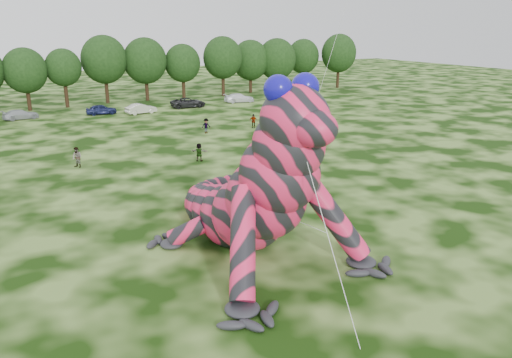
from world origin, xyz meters
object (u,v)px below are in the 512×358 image
Objects in this scene: inflatable_gecko at (233,159)px; car_7 at (239,98)px; tree_11 at (146,69)px; car_6 at (188,103)px; tree_14 at (250,66)px; car_5 at (141,109)px; tree_15 at (277,65)px; tree_8 at (26,79)px; spectator_3 at (253,121)px; tree_13 at (223,66)px; spectator_2 at (206,126)px; tree_12 at (183,71)px; tree_16 at (303,64)px; car_4 at (101,109)px; tree_10 at (105,69)px; car_3 at (21,115)px; spectator_1 at (77,157)px; tree_9 at (64,78)px; tree_17 at (339,61)px; spectator_5 at (199,152)px.

inflatable_gecko is 4.10× the size of car_7.
car_6 is at bearing -72.40° from tree_11.
tree_11 is 1.07× the size of tree_14.
car_5 is 0.82× the size of car_6.
car_6 reaches higher than car_5.
tree_15 is 31.84m from car_5.
tree_14 reaches higher than car_7.
spectator_3 is (22.19, -27.14, -3.63)m from tree_8.
tree_13 is 31.70m from spectator_2.
tree_11 is 1.12× the size of tree_12.
tree_16 is 2.27× the size of car_4.
car_3 is at bearing -146.91° from tree_10.
spectator_2 is (10.88, 28.48, -4.14)m from inflatable_gecko.
tree_8 reaches higher than car_6.
spectator_2 is (15.94, -27.24, -3.61)m from tree_8.
car_5 is 16.73m from spectator_2.
tree_12 is at bearing 175.08° from tree_13.
spectator_1 is at bearing -131.63° from tree_13.
spectator_3 is at bearing -81.60° from tree_11.
car_5 is 2.50× the size of spectator_2.
car_5 is (13.29, -10.72, -3.76)m from tree_8.
tree_14 reaches higher than tree_9.
car_6 is (23.01, -1.58, 0.08)m from car_3.
tree_10 is 1.09× the size of tree_15.
tree_8 is 56.17m from tree_17.
tree_17 is 5.96× the size of spectator_2.
car_4 is at bearing -108.04° from tree_10.
spectator_2 is (10.65, -27.60, -3.48)m from tree_9.
spectator_2 is (5.53, 10.88, 0.03)m from spectator_5.
tree_11 reaches higher than car_7.
tree_13 is (19.73, -1.45, -0.19)m from tree_10.
spectator_5 reaches higher than car_7.
tree_16 is at bearing -97.02° from spectator_5.
tree_11 is 1.07× the size of tree_16.
inflatable_gecko reaches higher than tree_15.
car_3 is 15.55m from car_5.
tree_13 is 6.54m from tree_14.
tree_13 is 25.01m from car_4.
tree_11 is at bearing 70.14° from inflatable_gecko.
car_4 is 5.43m from car_5.
spectator_3 is (16.91, -27.50, -3.50)m from tree_9.
tree_12 reaches higher than car_5.
tree_17 reaches higher than car_5.
inflatable_gecko is 47.47m from car_4.
tree_17 reaches higher than tree_9.
tree_11 is 38.19m from tree_17.
inflatable_gecko is 2.14× the size of tree_16.
tree_12 is (6.23, -0.46, -0.55)m from tree_11.
tree_14 is at bearing 53.36° from inflatable_gecko.
tree_17 is (13.47, -1.11, 0.33)m from tree_15.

